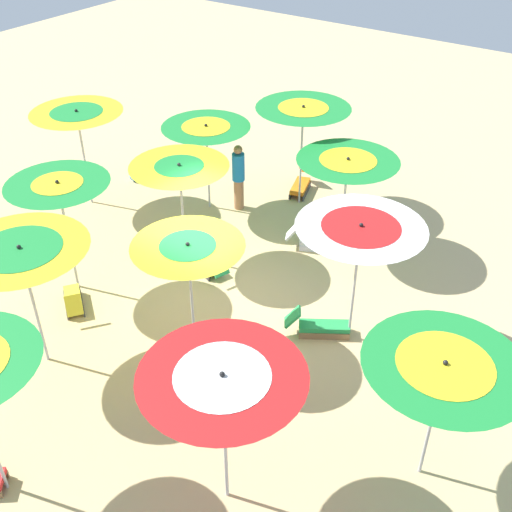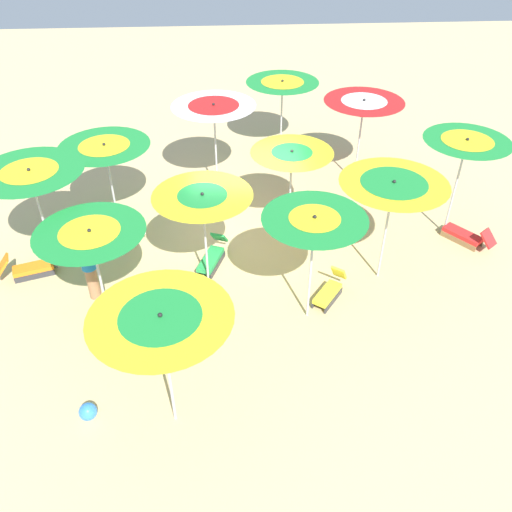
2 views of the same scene
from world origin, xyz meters
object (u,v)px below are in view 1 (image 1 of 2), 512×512
Objects in this scene: beach_umbrella_2 at (347,169)px; beach_umbrella_1 at (360,234)px; beach_umbrella_7 at (206,134)px; lounger_5 at (320,326)px; beach_umbrella_4 at (223,388)px; beach_umbrella_5 at (188,255)px; lounger_2 at (301,184)px; lounger_1 at (207,262)px; lounger_4 at (316,240)px; beach_umbrella_6 at (180,174)px; beach_umbrella_9 at (21,257)px; beach_umbrella_11 at (78,120)px; lounger_3 at (73,301)px; beach_umbrella_0 at (443,374)px; beach_ball at (135,175)px; beachgoer_0 at (239,176)px; beach_umbrella_3 at (303,116)px; beach_umbrella_10 at (59,190)px.

beach_umbrella_1 is at bearing -148.51° from beach_umbrella_2.
beach_umbrella_7 is 5.48m from lounger_5.
beach_umbrella_4 is at bearing -165.25° from beach_umbrella_2.
beach_umbrella_5 is 1.81× the size of lounger_2.
lounger_4 is at bearing -105.28° from lounger_1.
beach_umbrella_4 is 5.76m from lounger_1.
beach_umbrella_2 is at bearing -47.46° from beach_umbrella_6.
beach_umbrella_9 reaches higher than beach_umbrella_11.
beach_umbrella_7 is 4.91m from lounger_3.
beach_umbrella_1 is at bearing 48.14° from beach_umbrella_0.
beachgoer_0 is at bearing -82.20° from beach_ball.
lounger_4 is (2.17, 1.98, -2.06)m from beach_umbrella_1.
beach_umbrella_4 is (-7.62, -3.49, -0.11)m from beach_umbrella_3.
beach_umbrella_5 is at bearing -121.02° from lounger_4.
beach_umbrella_4 is 8.07m from beach_umbrella_7.
lounger_2 is 1.91m from beachgoer_0.
beachgoer_0 is (2.86, 3.93, 0.68)m from lounger_5.
lounger_3 is at bearing -137.50° from beach_umbrella_11.
lounger_2 reaches higher than beach_ball.
beach_umbrella_1 is 5.54m from beach_umbrella_7.
beach_umbrella_10 is 5.04m from beach_ball.
beach_umbrella_3 reaches higher than beach_umbrella_10.
beach_umbrella_10 is at bearing 67.63° from lounger_1.
beach_umbrella_2 is 3.50m from beach_umbrella_7.
lounger_2 is at bearing -6.89° from beach_umbrella_6.
beach_umbrella_3 reaches higher than lounger_5.
lounger_3 is at bearing 116.03° from beach_umbrella_1.
beach_umbrella_11 reaches higher than beach_umbrella_2.
beach_umbrella_10 is at bearing 165.42° from lounger_5.
beach_umbrella_5 is at bearing 143.52° from lounger_1.
beach_umbrella_5 reaches higher than lounger_5.
beach_umbrella_2 is 1.32× the size of beachgoer_0.
lounger_3 is (1.23, 0.68, -2.02)m from beach_umbrella_9.
beach_umbrella_2 is 7.22× the size of beach_ball.
lounger_5 is at bearing 57.09° from beach_umbrella_0.
beach_umbrella_2 reaches higher than lounger_4.
lounger_4 is at bearing -90.31° from beach_ball.
beach_umbrella_11 is 5.65m from lounger_2.
beach_umbrella_0 is at bearing -179.94° from lounger_1.
beach_umbrella_2 is 1.81m from lounger_4.
beach_umbrella_1 is at bearing 2.05° from beach_umbrella_4.
beach_umbrella_3 reaches higher than beach_umbrella_6.
beach_umbrella_5 is 2.91m from lounger_5.
beach_umbrella_3 is 1.04× the size of beach_umbrella_9.
beach_umbrella_5 is (-1.76, 2.22, -0.31)m from beach_umbrella_1.
beach_umbrella_10 is 3.47m from beach_umbrella_11.
lounger_1 is at bearing -116.95° from beach_ball.
beach_umbrella_7 is 7.15× the size of beach_ball.
lounger_5 is at bearing -166.64° from lounger_1.
beach_umbrella_0 is 0.92× the size of beach_umbrella_9.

